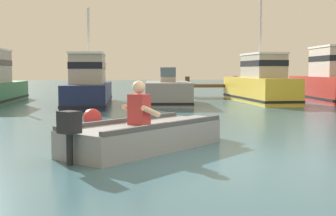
# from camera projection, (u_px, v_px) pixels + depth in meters

# --- Properties ---
(ground_plane) EXTENTS (120.00, 120.00, 0.00)m
(ground_plane) POSITION_uv_depth(u_px,v_px,m) (235.00, 162.00, 6.82)
(ground_plane) COLOR #386070
(wooden_dock) EXTENTS (11.03, 1.64, 1.23)m
(wooden_dock) POSITION_uv_depth(u_px,v_px,m) (287.00, 85.00, 23.70)
(wooden_dock) COLOR brown
(wooden_dock) RESTS_ON ground
(rowboat_with_person) EXTENTS (3.06, 3.07, 1.19)m
(rowboat_with_person) POSITION_uv_depth(u_px,v_px,m) (148.00, 135.00, 7.91)
(rowboat_with_person) COLOR gray
(rowboat_with_person) RESTS_ON ground
(moored_boat_navy) EXTENTS (1.73, 6.42, 3.80)m
(moored_boat_navy) POSITION_uv_depth(u_px,v_px,m) (89.00, 86.00, 17.94)
(moored_boat_navy) COLOR #19234C
(moored_boat_navy) RESTS_ON ground
(moored_boat_grey) EXTENTS (2.14, 4.65, 1.49)m
(moored_boat_grey) POSITION_uv_depth(u_px,v_px,m) (168.00, 93.00, 18.56)
(moored_boat_grey) COLOR gray
(moored_boat_grey) RESTS_ON ground
(moored_boat_yellow) EXTENTS (1.69, 6.06, 4.98)m
(moored_boat_yellow) POSITION_uv_depth(u_px,v_px,m) (260.00, 84.00, 19.71)
(moored_boat_yellow) COLOR gold
(moored_boat_yellow) RESTS_ON ground
(moored_boat_red) EXTENTS (2.35, 6.04, 2.42)m
(moored_boat_red) POSITION_uv_depth(u_px,v_px,m) (331.00, 81.00, 20.08)
(moored_boat_red) COLOR #B72D28
(moored_boat_red) RESTS_ON ground
(mooring_buoy) EXTENTS (0.46, 0.46, 0.46)m
(mooring_buoy) POSITION_uv_depth(u_px,v_px,m) (92.00, 118.00, 10.87)
(mooring_buoy) COLOR red
(mooring_buoy) RESTS_ON ground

